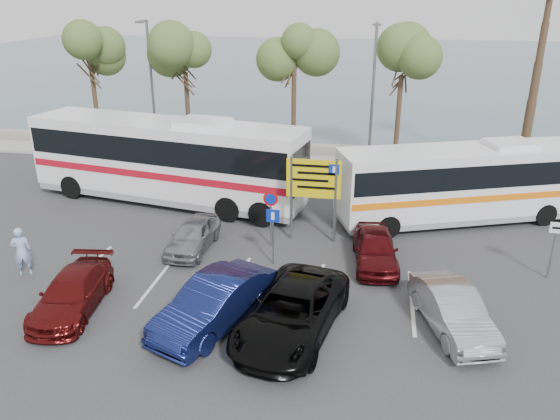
% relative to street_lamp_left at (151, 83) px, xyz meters
% --- Properties ---
extents(ground, '(120.00, 120.00, 0.00)m').
position_rel_street_lamp_left_xyz_m(ground, '(10.00, -13.52, -4.60)').
color(ground, '#333336').
rests_on(ground, ground).
extents(kerb_strip, '(44.00, 2.40, 0.15)m').
position_rel_street_lamp_left_xyz_m(kerb_strip, '(10.00, 0.48, -4.52)').
color(kerb_strip, '#9A988C').
rests_on(kerb_strip, ground).
extents(seawall, '(48.00, 0.80, 0.60)m').
position_rel_street_lamp_left_xyz_m(seawall, '(10.00, 2.48, -4.30)').
color(seawall, gray).
rests_on(seawall, ground).
extents(sea, '(140.00, 140.00, 0.00)m').
position_rel_street_lamp_left_xyz_m(sea, '(10.00, 46.48, -4.59)').
color(sea, '#415C68').
rests_on(sea, ground).
extents(tree_far_left, '(3.20, 3.20, 7.60)m').
position_rel_street_lamp_left_xyz_m(tree_far_left, '(-4.00, 0.48, 1.73)').
color(tree_far_left, '#382619').
rests_on(tree_far_left, kerb_strip).
extents(tree_left, '(3.20, 3.20, 7.20)m').
position_rel_street_lamp_left_xyz_m(tree_left, '(2.00, 0.48, 1.41)').
color(tree_left, '#382619').
rests_on(tree_left, kerb_strip).
extents(tree_mid, '(3.20, 3.20, 8.00)m').
position_rel_street_lamp_left_xyz_m(tree_mid, '(8.50, 0.48, 2.06)').
color(tree_mid, '#382619').
rests_on(tree_mid, kerb_strip).
extents(tree_right, '(3.20, 3.20, 7.40)m').
position_rel_street_lamp_left_xyz_m(tree_right, '(14.50, 0.48, 1.57)').
color(tree_right, '#382619').
rests_on(tree_right, kerb_strip).
extents(street_lamp_left, '(0.45, 1.15, 8.01)m').
position_rel_street_lamp_left_xyz_m(street_lamp_left, '(0.00, 0.00, 0.00)').
color(street_lamp_left, slate).
rests_on(street_lamp_left, kerb_strip).
extents(street_lamp_right, '(0.45, 1.15, 8.01)m').
position_rel_street_lamp_left_xyz_m(street_lamp_right, '(13.00, 0.00, 0.00)').
color(street_lamp_right, slate).
rests_on(street_lamp_right, kerb_strip).
extents(direction_sign, '(2.20, 0.12, 3.60)m').
position_rel_street_lamp_left_xyz_m(direction_sign, '(11.00, -10.32, -2.17)').
color(direction_sign, slate).
rests_on(direction_sign, ground).
extents(sign_no_stop, '(0.60, 0.08, 2.35)m').
position_rel_street_lamp_left_xyz_m(sign_no_stop, '(9.40, -11.13, -3.02)').
color(sign_no_stop, slate).
rests_on(sign_no_stop, ground).
extents(sign_parking, '(0.50, 0.07, 2.25)m').
position_rel_street_lamp_left_xyz_m(sign_parking, '(9.80, -12.73, -3.13)').
color(sign_parking, slate).
rests_on(sign_parking, ground).
extents(sign_taxi, '(0.50, 0.07, 2.20)m').
position_rel_street_lamp_left_xyz_m(sign_taxi, '(19.80, -12.03, -3.18)').
color(sign_taxi, slate).
rests_on(sign_taxi, ground).
extents(lane_markings, '(12.02, 4.20, 0.01)m').
position_rel_street_lamp_left_xyz_m(lane_markings, '(8.86, -14.52, -4.60)').
color(lane_markings, silver).
rests_on(lane_markings, ground).
extents(coach_bus_left, '(13.88, 5.20, 4.24)m').
position_rel_street_lamp_left_xyz_m(coach_bus_left, '(3.50, -7.02, -2.63)').
color(coach_bus_left, white).
rests_on(coach_bus_left, ground).
extents(coach_bus_right, '(11.71, 6.40, 3.61)m').
position_rel_street_lamp_left_xyz_m(coach_bus_right, '(17.50, -7.02, -2.92)').
color(coach_bus_right, white).
rests_on(coach_bus_right, ground).
extents(car_silver_a, '(1.53, 3.61, 1.22)m').
position_rel_street_lamp_left_xyz_m(car_silver_a, '(6.40, -12.02, -3.99)').
color(car_silver_a, gray).
rests_on(car_silver_a, ground).
extents(car_blue, '(3.26, 4.97, 1.55)m').
position_rel_street_lamp_left_xyz_m(car_blue, '(8.80, -17.02, -3.82)').
color(car_blue, '#0F1748').
rests_on(car_blue, ground).
extents(car_maroon, '(2.23, 4.38, 1.22)m').
position_rel_street_lamp_left_xyz_m(car_maroon, '(4.00, -17.02, -3.99)').
color(car_maroon, '#540E0E').
rests_on(car_maroon, ground).
extents(car_red, '(1.96, 4.04, 1.33)m').
position_rel_street_lamp_left_xyz_m(car_red, '(13.60, -12.02, -3.93)').
color(car_red, '#460A0D').
rests_on(car_red, ground).
extents(suv_black, '(3.40, 5.67, 1.47)m').
position_rel_street_lamp_left_xyz_m(suv_black, '(11.20, -17.02, -3.86)').
color(suv_black, black).
rests_on(suv_black, ground).
extents(car_silver_b, '(2.58, 4.29, 1.34)m').
position_rel_street_lamp_left_xyz_m(car_silver_b, '(16.00, -15.97, -3.93)').
color(car_silver_b, gray).
rests_on(car_silver_b, ground).
extents(pedestrian_near, '(0.82, 0.72, 1.88)m').
position_rel_street_lamp_left_xyz_m(pedestrian_near, '(1.00, -15.15, -3.66)').
color(pedestrian_near, '#91AAD4').
rests_on(pedestrian_near, ground).
extents(pedestrian_far, '(1.12, 1.16, 1.89)m').
position_rel_street_lamp_left_xyz_m(pedestrian_far, '(17.01, -7.02, -3.66)').
color(pedestrian_far, '#31374A').
rests_on(pedestrian_far, ground).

